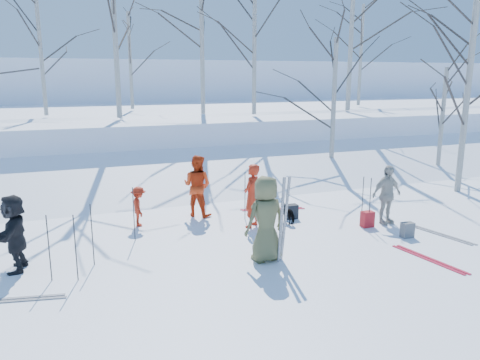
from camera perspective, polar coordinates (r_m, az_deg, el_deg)
name	(u,v)px	position (r m, az deg, el deg)	size (l,w,h in m)	color
ground	(262,247)	(11.08, 2.76, -8.17)	(120.00, 120.00, 0.00)	white
snow_ramp	(188,180)	(17.43, -6.38, 0.01)	(70.00, 9.50, 1.40)	white
snow_plateau	(143,129)	(26.98, -11.73, 6.12)	(70.00, 18.00, 2.20)	white
far_hill	(108,96)	(47.72, -15.85, 9.83)	(90.00, 30.00, 6.00)	white
skier_olive_center	(266,219)	(10.03, 3.17, -4.77)	(0.92, 0.60, 1.87)	brown
skier_red_north	(252,196)	(12.28, 1.45, -1.93)	(0.62, 0.40, 1.69)	#B42510
skier_redor_behind	(197,186)	(13.31, -5.24, -0.70)	(0.85, 0.66, 1.76)	red
skier_red_seated	(139,206)	(12.71, -12.23, -3.17)	(0.69, 0.40, 1.07)	#B42510
skier_cream_east	(387,195)	(13.17, 17.44, -1.72)	(0.94, 0.39, 1.60)	beige
skier_grey_west	(15,233)	(10.61, -25.78, -5.83)	(1.49, 0.47, 1.61)	black
dog	(288,213)	(12.82, 5.89, -4.03)	(0.29, 0.64, 0.54)	black
upright_ski_left	(281,221)	(9.90, 5.07, -4.95)	(0.07, 0.02, 1.90)	silver
upright_ski_right	(285,219)	(10.01, 5.54, -4.77)	(0.07, 0.02, 1.90)	silver
ski_pair_a	(10,300)	(9.55, -26.20, -12.99)	(1.90, 0.55, 0.02)	silver
ski_pair_b	(429,259)	(11.16, 22.03, -8.93)	(0.48, 1.91, 0.02)	#B4192F
ski_pair_c	(273,209)	(14.10, 3.99, -3.56)	(1.90, 0.62, 0.02)	#B4192F
ski_pair_d	(439,234)	(12.94, 23.11, -6.07)	(0.59, 1.90, 0.02)	silver
ski_pole_a	(76,248)	(9.67, -19.41, -7.83)	(0.02, 0.02, 1.34)	black
ski_pole_b	(92,235)	(10.32, -17.57, -6.41)	(0.02, 0.02, 1.34)	black
ski_pole_c	(370,203)	(12.72, 15.55, -2.71)	(0.02, 0.02, 1.34)	black
ski_pole_d	(49,248)	(9.84, -22.27, -7.71)	(0.02, 0.02, 1.34)	black
ski_pole_e	(134,214)	(11.57, -12.82, -4.08)	(0.02, 0.02, 1.34)	black
ski_pole_f	(245,196)	(12.95, 0.61, -1.97)	(0.02, 0.02, 1.34)	black
ski_pole_g	(252,190)	(13.66, 1.52, -1.19)	(0.02, 0.02, 1.34)	black
ski_pole_h	(362,201)	(12.82, 14.70, -2.54)	(0.02, 0.02, 1.34)	black
backpack_red	(367,219)	(12.89, 15.26, -4.63)	(0.32, 0.22, 0.42)	#B21B21
backpack_grey	(407,230)	(12.37, 19.73, -5.76)	(0.30, 0.20, 0.38)	#515458
backpack_dark	(291,212)	(13.22, 6.27, -3.85)	(0.34, 0.24, 0.40)	black
birch_plateau_a	(130,61)	(25.74, -13.24, 13.92)	(4.05, 4.05, 4.92)	silver
birch_plateau_b	(352,24)	(24.82, 13.47, 18.04)	(6.51, 6.51, 8.44)	silver
birch_plateau_d	(361,56)	(29.20, 14.52, 14.46)	(4.61, 4.61, 5.73)	silver
birch_plateau_e	(254,50)	(21.62, 1.77, 15.51)	(4.55, 4.55, 5.65)	silver
birch_plateau_f	(41,59)	(22.64, -23.05, 13.46)	(4.03, 4.03, 4.90)	silver
birch_plateau_g	(202,44)	(21.98, -4.65, 16.18)	(4.96, 4.96, 6.23)	silver
birch_plateau_i	(115,25)	(20.49, -15.05, 17.75)	(5.80, 5.80, 7.42)	silver
birch_edge_b	(467,97)	(17.50, 25.94, 9.10)	(5.13, 5.13, 6.47)	silver
birch_edge_c	(442,121)	(20.57, 23.40, 6.56)	(3.58, 3.58, 4.26)	silver
birch_edge_e	(334,108)	(18.87, 11.33, 8.56)	(4.34, 4.34, 5.35)	silver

